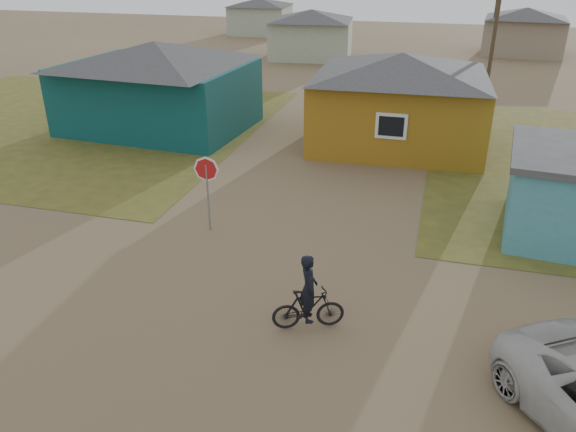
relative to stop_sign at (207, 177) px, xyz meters
name	(u,v)px	position (x,y,z in m)	size (l,w,h in m)	color
ground	(228,317)	(2.13, -4.08, -1.73)	(120.00, 120.00, 0.00)	#786245
grass_nw	(56,122)	(-11.87, 8.92, -1.73)	(20.00, 18.00, 0.00)	brown
house_teal	(158,85)	(-6.37, 9.42, 0.32)	(8.93, 7.08, 4.00)	#0A3A3B
house_yellow	(399,98)	(4.63, 9.92, 0.27)	(7.72, 6.76, 3.90)	#936616
house_pale_west	(311,33)	(-3.87, 29.92, 0.12)	(7.04, 6.15, 3.60)	#A0AA92
house_beige_east	(524,31)	(12.13, 35.92, 0.12)	(6.95, 6.05, 3.60)	gray
house_pale_north	(260,16)	(-11.87, 41.92, 0.02)	(6.28, 5.81, 3.40)	#A0AA92
utility_pole_near	(496,26)	(8.63, 17.92, 2.41)	(1.40, 0.20, 8.00)	#433728
utility_pole_far	(497,1)	(9.63, 33.92, 2.41)	(1.40, 0.20, 8.00)	#433728
stop_sign	(207,177)	(0.00, 0.00, 0.00)	(0.74, 0.29, 2.34)	gray
cyclist	(308,302)	(4.01, -3.95, -1.06)	(1.69, 1.04, 1.84)	black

